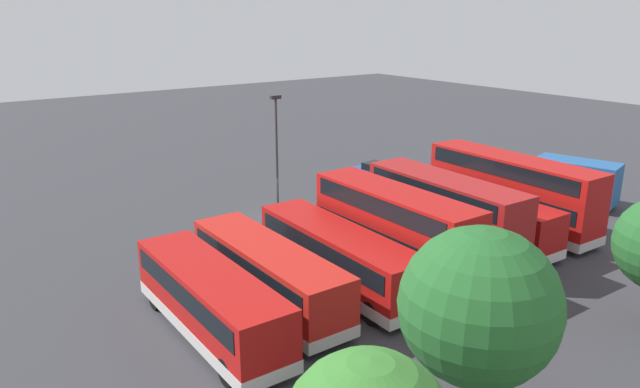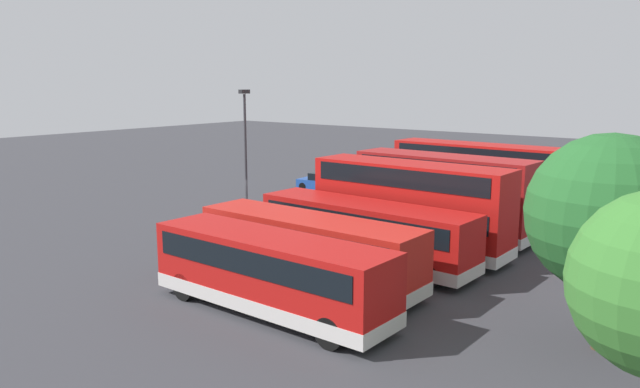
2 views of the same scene
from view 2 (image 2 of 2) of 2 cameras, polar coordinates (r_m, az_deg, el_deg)
name	(u,v)px [view 2 (image 2 of 2)]	position (r m, az deg, el deg)	size (l,w,h in m)	color
ground_plane	(256,222)	(38.00, -5.94, -2.58)	(140.00, 140.00, 0.00)	#38383D
bus_double_decker_near_end	(481,176)	(41.08, 14.73, 1.59)	(2.90, 11.81, 4.55)	#B71411
bus_single_deck_second	(461,198)	(37.77, 13.02, -0.37)	(2.89, 10.66, 2.95)	#B71411
bus_double_decker_third	(443,193)	(34.41, 11.38, 0.05)	(2.89, 10.16, 4.55)	#A51919
bus_double_decker_fourth	(410,205)	(30.96, 8.40, -1.00)	(2.68, 10.27, 4.55)	#B71411
bus_single_deck_fifth	(365,231)	(28.79, 4.22, -3.48)	(2.89, 10.99, 2.95)	#B71411
bus_single_deck_sixth	(309,248)	(25.86, -1.07, -5.06)	(2.67, 10.44, 2.95)	red
bus_single_deck_seventh	(270,271)	(22.88, -4.64, -7.19)	(2.71, 10.18, 2.95)	#B71411
box_truck_blue	(509,173)	(48.24, 17.18, 1.85)	(4.36, 7.89, 3.20)	#235999
car_hatchback_silver	(325,182)	(48.25, 0.51, 1.11)	(2.27, 4.46, 1.43)	#1E479E
lamp_post_tall	(245,145)	(38.02, -6.96, 4.59)	(0.70, 0.30, 8.04)	#38383D
tree_midleft	(608,214)	(21.04, 25.24, -1.71)	(5.06, 5.06, 7.01)	#4C3823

